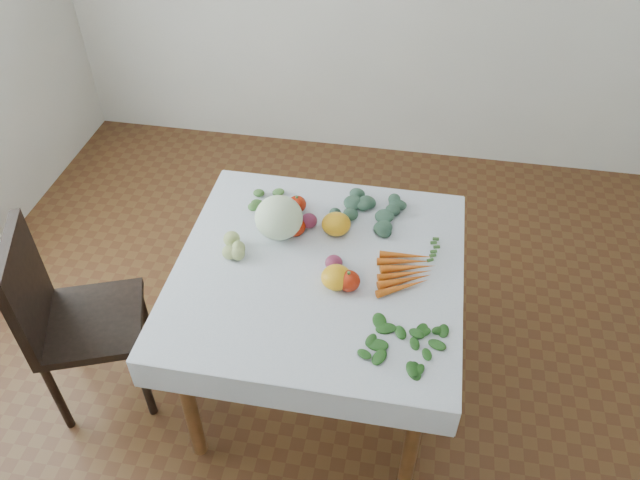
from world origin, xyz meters
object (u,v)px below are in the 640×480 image
(table, at_px, (318,286))
(carrot_bunch, at_px, (407,271))
(cabbage, at_px, (279,218))
(heirloom_back, at_px, (336,224))
(chair, at_px, (65,312))

(table, height_order, carrot_bunch, carrot_bunch)
(cabbage, relative_size, heirloom_back, 1.62)
(heirloom_back, bearing_deg, carrot_bunch, -32.34)
(chair, bearing_deg, carrot_bunch, 10.51)
(table, relative_size, cabbage, 5.06)
(chair, relative_size, carrot_bunch, 3.44)
(cabbage, xyz_separation_m, carrot_bunch, (0.54, -0.14, -0.07))
(table, bearing_deg, chair, -167.57)
(chair, xyz_separation_m, cabbage, (0.83, 0.39, 0.31))
(table, relative_size, carrot_bunch, 3.67)
(table, height_order, heirloom_back, heirloom_back)
(cabbage, bearing_deg, table, -40.93)
(heirloom_back, relative_size, carrot_bunch, 0.45)
(carrot_bunch, bearing_deg, heirloom_back, 147.66)
(table, xyz_separation_m, carrot_bunch, (0.34, 0.03, 0.12))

